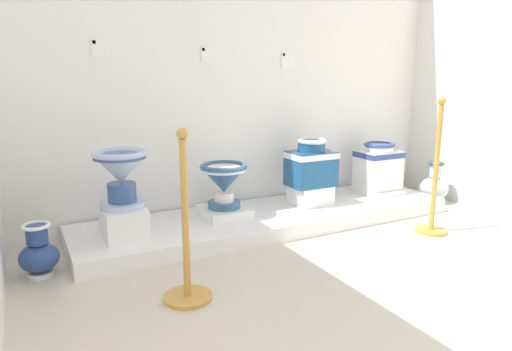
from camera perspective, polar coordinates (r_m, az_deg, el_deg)
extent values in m
cube|color=beige|center=(2.75, 18.92, -15.34)|extent=(5.95, 5.62, 0.02)
cube|color=white|center=(4.12, -1.25, 17.29)|extent=(4.15, 0.06, 3.18)
cube|color=white|center=(3.88, 1.91, -5.29)|extent=(3.21, 0.82, 0.12)
cube|color=white|center=(3.36, -16.05, -5.59)|extent=(0.28, 0.35, 0.21)
cylinder|color=#AFC2E6|center=(3.32, -16.18, -3.47)|extent=(0.30, 0.30, 0.04)
cylinder|color=#31518B|center=(3.30, -16.27, -2.02)|extent=(0.19, 0.19, 0.13)
cone|color=#AFC2E6|center=(3.26, -16.45, 0.85)|extent=(0.36, 0.36, 0.21)
cylinder|color=#31518B|center=(3.25, -16.54, 2.28)|extent=(0.35, 0.35, 0.03)
torus|color=#AFC2E6|center=(3.24, -16.56, 2.63)|extent=(0.37, 0.37, 0.04)
cylinder|color=#31518B|center=(3.24, -16.55, 2.54)|extent=(0.25, 0.25, 0.01)
cube|color=white|center=(3.72, -3.95, -4.50)|extent=(0.35, 0.38, 0.07)
cylinder|color=#335D84|center=(3.70, -3.96, -3.59)|extent=(0.26, 0.26, 0.05)
cylinder|color=white|center=(3.69, -3.98, -2.64)|extent=(0.16, 0.16, 0.08)
cone|color=#335D84|center=(3.65, -4.01, -0.48)|extent=(0.37, 0.37, 0.21)
cylinder|color=white|center=(3.63, -4.03, 0.82)|extent=(0.36, 0.36, 0.03)
torus|color=#335D84|center=(3.63, -4.03, 1.13)|extent=(0.38, 0.38, 0.04)
cylinder|color=white|center=(3.63, -4.03, 1.06)|extent=(0.26, 0.26, 0.01)
cube|color=white|center=(4.08, 6.74, -2.36)|extent=(0.33, 0.28, 0.17)
cube|color=#1B5082|center=(4.03, 6.82, 0.87)|extent=(0.39, 0.29, 0.30)
cube|color=white|center=(4.00, 6.87, 2.52)|extent=(0.40, 0.29, 0.05)
cylinder|color=#1B5082|center=(3.99, 6.90, 3.65)|extent=(0.23, 0.23, 0.09)
torus|color=white|center=(3.98, 6.91, 4.29)|extent=(0.26, 0.26, 0.04)
cube|color=white|center=(4.60, 14.73, -1.78)|extent=(0.38, 0.38, 0.04)
cube|color=white|center=(4.56, 14.87, 0.70)|extent=(0.37, 0.30, 0.37)
cube|color=navy|center=(4.53, 14.97, 2.54)|extent=(0.38, 0.31, 0.05)
cylinder|color=white|center=(4.52, 15.02, 3.34)|extent=(0.27, 0.27, 0.06)
torus|color=navy|center=(4.52, 15.04, 3.70)|extent=(0.29, 0.29, 0.04)
cube|color=white|center=(3.69, -18.76, 14.70)|extent=(0.13, 0.01, 0.14)
cube|color=#5B9E4C|center=(3.69, -19.44, 15.33)|extent=(0.02, 0.01, 0.02)
cube|color=white|center=(3.92, -6.05, 14.68)|extent=(0.11, 0.01, 0.13)
cube|color=#5B9E4C|center=(3.91, -6.55, 15.26)|extent=(0.02, 0.01, 0.02)
cube|color=white|center=(4.27, 3.96, 14.12)|extent=(0.13, 0.01, 0.15)
cube|color=#5B9E4C|center=(4.24, 3.47, 14.72)|extent=(0.02, 0.01, 0.02)
cylinder|color=white|center=(3.26, -25.09, -10.92)|extent=(0.16, 0.16, 0.03)
ellipsoid|color=navy|center=(3.22, -25.27, -9.15)|extent=(0.24, 0.24, 0.19)
cylinder|color=navy|center=(3.17, -25.52, -6.62)|extent=(0.13, 0.13, 0.11)
torus|color=white|center=(3.15, -25.62, -5.63)|extent=(0.17, 0.17, 0.02)
cylinder|color=navy|center=(4.89, 21.07, -2.95)|extent=(0.14, 0.14, 0.03)
ellipsoid|color=#B1C1D2|center=(4.86, 21.19, -1.51)|extent=(0.27, 0.27, 0.22)
cylinder|color=#B1C1D2|center=(4.82, 21.35, 0.58)|extent=(0.11, 0.11, 0.14)
torus|color=navy|center=(4.81, 21.42, 1.39)|extent=(0.15, 0.15, 0.02)
cylinder|color=gold|center=(2.71, -8.44, -14.67)|extent=(0.27, 0.27, 0.02)
cylinder|color=gold|center=(2.54, -8.76, -5.49)|extent=(0.04, 0.04, 0.89)
sphere|color=gold|center=(2.44, -9.13, 5.15)|extent=(0.06, 0.06, 0.06)
cylinder|color=gold|center=(3.98, 20.84, -6.40)|extent=(0.25, 0.25, 0.02)
cylinder|color=gold|center=(3.86, 21.42, 0.77)|extent=(0.04, 0.04, 0.99)
sphere|color=gold|center=(3.79, 22.05, 8.57)|extent=(0.06, 0.06, 0.06)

